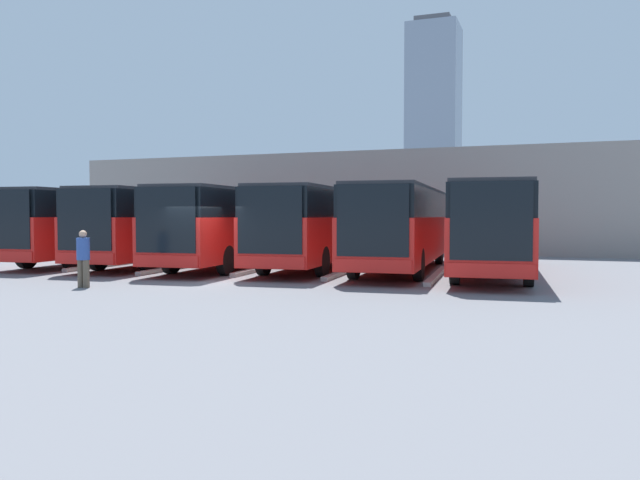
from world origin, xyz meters
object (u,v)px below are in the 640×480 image
object	(u,v)px
bus_4	(171,224)
bus_2	(321,224)
bus_0	(493,225)
bus_5	(104,223)
pedestrian	(83,257)
bus_3	(239,224)
bus_1	(402,225)

from	to	relation	value
bus_4	bus_2	bearing A→B (deg)	-179.98
bus_0	bus_5	bearing A→B (deg)	-3.88
bus_4	pedestrian	xyz separation A→B (m)	(-2.70, 8.72, -0.89)
bus_5	bus_2	bearing A→B (deg)	179.54
bus_0	bus_3	distance (m)	10.53
bus_1	bus_0	bearing A→B (deg)	169.06
bus_2	bus_3	bearing A→B (deg)	6.83
bus_5	bus_3	bearing A→B (deg)	175.83
bus_0	pedestrian	bearing A→B (deg)	33.09
bus_4	pedestrian	world-z (taller)	bus_4
bus_2	bus_3	xyz separation A→B (m)	(3.51, 0.69, 0.00)
bus_2	bus_5	xyz separation A→B (m)	(10.53, 0.72, 0.00)
pedestrian	bus_2	bearing A→B (deg)	68.03
bus_5	bus_0	bearing A→B (deg)	176.12
bus_3	bus_5	bearing A→B (deg)	-4.17
bus_2	bus_3	world-z (taller)	same
bus_1	bus_5	distance (m)	14.05
bus_1	pedestrian	size ratio (longest dim) A/B	7.08
bus_4	bus_1	bearing A→B (deg)	177.67
bus_2	bus_4	distance (m)	7.04
bus_3	bus_4	distance (m)	3.51
bus_0	bus_1	size ratio (longest dim) A/B	1.00
pedestrian	bus_5	bearing A→B (deg)	129.09
bus_2	bus_0	bearing A→B (deg)	171.00
bus_3	bus_0	bearing A→B (deg)	176.32
bus_2	bus_3	distance (m)	3.58
bus_0	bus_4	bearing A→B (deg)	-4.49
bus_5	bus_4	bearing A→B (deg)	178.57
bus_3	bus_5	world-z (taller)	same
bus_0	bus_2	bearing A→B (deg)	-9.00
bus_2	bus_5	world-z (taller)	same
bus_2	pedestrian	xyz separation A→B (m)	(4.32, 9.25, -0.89)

